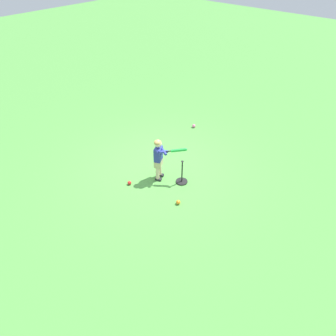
{
  "coord_description": "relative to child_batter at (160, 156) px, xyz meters",
  "views": [
    {
      "loc": [
        4.65,
        4.36,
        4.86
      ],
      "look_at": [
        0.33,
        0.57,
        0.45
      ],
      "focal_mm": 33.4,
      "sensor_mm": 36.0,
      "label": 1
    }
  ],
  "objects": [
    {
      "name": "ground_plane",
      "position": [
        -0.31,
        -0.29,
        -0.65
      ],
      "size": [
        40.0,
        40.0,
        0.0
      ],
      "primitive_type": "plane",
      "color": "#519942"
    },
    {
      "name": "play_ball_far_right",
      "position": [
        0.67,
        -0.38,
        -0.6
      ],
      "size": [
        0.09,
        0.09,
        0.09
      ],
      "primitive_type": "sphere",
      "color": "red",
      "rests_on": "ground"
    },
    {
      "name": "play_ball_midfield",
      "position": [
        -2.49,
        -0.88,
        -0.6
      ],
      "size": [
        0.1,
        0.1,
        0.1
      ],
      "primitive_type": "sphere",
      "color": "pink",
      "rests_on": "ground"
    },
    {
      "name": "child_batter",
      "position": [
        0.0,
        0.0,
        0.0
      ],
      "size": [
        0.57,
        0.66,
        1.08
      ],
      "color": "#232328",
      "rests_on": "ground"
    },
    {
      "name": "play_ball_by_bucket",
      "position": [
        0.41,
        0.92,
        -0.6
      ],
      "size": [
        0.1,
        0.1,
        0.1
      ],
      "primitive_type": "sphere",
      "color": "orange",
      "rests_on": "ground"
    },
    {
      "name": "batting_tee",
      "position": [
        -0.23,
        0.5,
        -0.55
      ],
      "size": [
        0.28,
        0.28,
        0.62
      ],
      "color": "black",
      "rests_on": "ground"
    }
  ]
}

